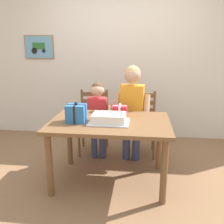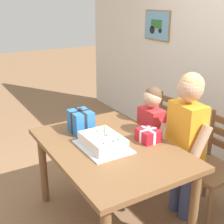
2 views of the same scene
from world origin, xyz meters
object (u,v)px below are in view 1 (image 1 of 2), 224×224
Objects in this scene: gift_box_beside_cake at (120,110)px; child_younger at (98,113)px; dining_table at (110,130)px; chair_right at (141,123)px; birthday_cake at (109,118)px; chair_left at (94,121)px; child_older at (132,104)px; gift_box_red_large at (76,113)px.

gift_box_beside_cake is 0.16× the size of child_younger.
chair_right is at bearing 67.72° from dining_table.
birthday_cake is 1.04m from chair_right.
gift_box_beside_cake is 0.77m from chair_left.
child_younger is at bearing 179.94° from child_older.
birthday_cake is at bearing -70.21° from child_younger.
birthday_cake is 2.48× the size of gift_box_beside_cake.
gift_box_red_large is 0.91m from child_older.
chair_left reaches higher than gift_box_beside_cake.
gift_box_beside_cake is 0.46m from child_younger.
chair_right is at bearing 62.60° from child_older.
gift_box_red_large reaches higher than birthday_cake.
child_older is at bearing -117.40° from chair_right.
chair_left is at bearing 110.85° from birthday_cake.
gift_box_beside_cake is 0.13× the size of child_older.
chair_right is (0.70, 0.00, 0.00)m from chair_left.
child_older is at bearing 71.33° from birthday_cake.
birthday_cake is 0.48× the size of chair_left.
dining_table is 0.66m from child_younger.
dining_table is 1.46× the size of chair_left.
gift_box_red_large reaches higher than gift_box_beside_cake.
child_younger is (-0.33, 0.29, -0.14)m from gift_box_beside_cake.
birthday_cake is 0.48× the size of chair_right.
birthday_cake reaches higher than chair_right.
child_older is 1.21× the size of child_younger.
dining_table is 1.23× the size of child_younger.
child_younger reaches higher than birthday_cake.
dining_table is 7.59× the size of gift_box_beside_cake.
dining_table is 0.94m from chair_left.
dining_table is 0.94m from chair_right.
child_older reaches higher than dining_table.
gift_box_beside_cake is at bearing -41.41° from child_younger.
child_younger is at bearing 138.59° from gift_box_beside_cake.
child_older is (0.22, 0.61, 0.16)m from dining_table.
child_younger is (0.12, 0.69, -0.18)m from gift_box_red_large.
gift_box_red_large is at bearing -90.62° from chair_left.
birthday_cake reaches higher than gift_box_beside_cake.
gift_box_beside_cake is (0.09, 0.32, 0.15)m from dining_table.
gift_box_beside_cake is at bearing -115.16° from child_older.
birthday_cake is at bearing 2.39° from gift_box_red_large.
gift_box_beside_cake is at bearing -116.19° from chair_right.
child_older reaches higher than birthday_cake.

